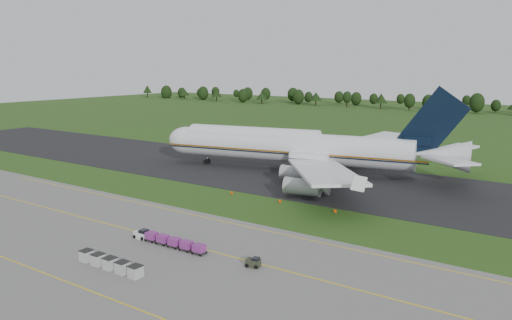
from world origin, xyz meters
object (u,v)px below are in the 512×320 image
Objects in this scene: aircraft at (296,147)px; uld_row at (110,263)px; utility_cart at (253,263)px; edge_markers at (280,202)px; baggage_train at (167,240)px.

aircraft reaches higher than uld_row.
uld_row is at bearing -143.75° from utility_cart.
uld_row is 0.47× the size of edge_markers.
baggage_train is at bearing -79.64° from aircraft.
uld_row is at bearing -90.44° from baggage_train.
utility_cart is 0.09× the size of edge_markers.
utility_cart is 31.78m from edge_markers.
aircraft is 5.69× the size of baggage_train.
aircraft is 38.06× the size of utility_cart.
utility_cart is 18.72m from uld_row.
baggage_train is at bearing -177.96° from utility_cart.
aircraft is at bearing 100.36° from baggage_train.
aircraft is 3.28× the size of edge_markers.
uld_row reaches higher than edge_markers.
baggage_train is 10.53m from uld_row.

